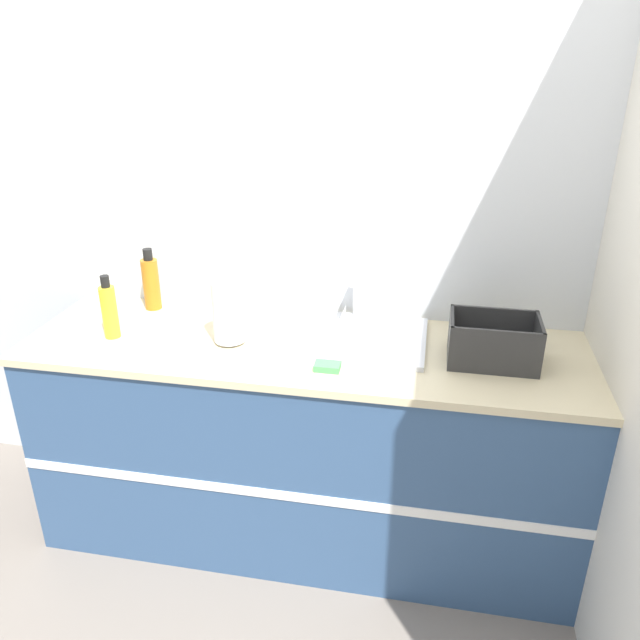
% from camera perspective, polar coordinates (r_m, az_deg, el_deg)
% --- Properties ---
extents(ground_plane, '(12.00, 12.00, 0.00)m').
position_cam_1_polar(ground_plane, '(2.68, -2.71, -22.96)').
color(ground_plane, slate).
extents(wall_back, '(4.53, 0.06, 2.60)m').
position_cam_1_polar(wall_back, '(2.56, 0.16, 9.17)').
color(wall_back, silver).
rests_on(wall_back, ground_plane).
extents(wall_right, '(0.06, 2.63, 2.60)m').
position_cam_1_polar(wall_right, '(2.28, 26.70, 4.64)').
color(wall_right, beige).
rests_on(wall_right, ground_plane).
extents(counter_cabinet, '(2.16, 0.66, 0.91)m').
position_cam_1_polar(counter_cabinet, '(2.61, -1.29, -11.13)').
color(counter_cabinet, '#33517A').
rests_on(counter_cabinet, ground_plane).
extents(sink, '(0.58, 0.43, 0.22)m').
position_cam_1_polar(sink, '(2.41, 2.74, -1.43)').
color(sink, silver).
rests_on(sink, counter_cabinet).
extents(paper_towel_roll, '(0.12, 0.12, 0.25)m').
position_cam_1_polar(paper_towel_roll, '(2.37, -8.38, 0.74)').
color(paper_towel_roll, '#4C4C51').
rests_on(paper_towel_roll, counter_cabinet).
extents(dish_rack, '(0.31, 0.21, 0.17)m').
position_cam_1_polar(dish_rack, '(2.31, 15.54, -2.22)').
color(dish_rack, '#2D2D2D').
rests_on(dish_rack, counter_cabinet).
extents(bottle_amber, '(0.07, 0.07, 0.27)m').
position_cam_1_polar(bottle_amber, '(2.75, -15.20, 3.33)').
color(bottle_amber, '#B26B19').
rests_on(bottle_amber, counter_cabinet).
extents(bottle_yellow, '(0.06, 0.06, 0.25)m').
position_cam_1_polar(bottle_yellow, '(2.53, -18.71, 0.84)').
color(bottle_yellow, yellow).
rests_on(bottle_yellow, counter_cabinet).
extents(sponge, '(0.09, 0.06, 0.02)m').
position_cam_1_polar(sponge, '(2.19, 0.68, -4.29)').
color(sponge, '#4CB259').
rests_on(sponge, counter_cabinet).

